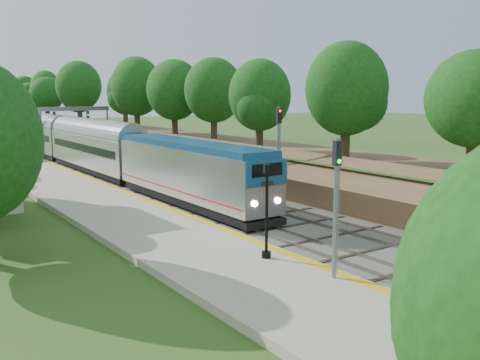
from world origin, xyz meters
TOP-DOWN VIEW (x-y plane):
  - trackbed at (2.00, 60.00)m, footprint 9.50×170.00m
  - platform at (-5.20, 16.00)m, footprint 6.40×68.00m
  - yellow_stripe at (-2.35, 16.00)m, footprint 0.55×68.00m
  - embankment at (10.35, 60.00)m, footprint 10.64×170.00m
  - signal_gantry at (2.47, 54.99)m, footprint 8.40×0.38m
  - trees_behind_platform at (-11.17, 20.67)m, footprint 7.82×53.32m
  - train at (0.00, 70.78)m, footprint 2.88×115.68m
  - lamppost_mid at (-3.97, -0.70)m, footprint 0.45×0.45m
  - lamppost_far at (-3.53, 9.36)m, footprint 0.42×0.42m
  - signal_platform at (-2.90, 5.70)m, footprint 0.33×0.26m
  - signal_farside at (6.20, 20.70)m, footprint 0.37×0.29m

SIDE VIEW (x-z plane):
  - trackbed at x=2.00m, z-range -0.07..0.21m
  - platform at x=-5.20m, z-range 0.00..0.38m
  - yellow_stripe at x=-2.35m, z-range 0.38..0.39m
  - embankment at x=10.35m, z-range -3.89..7.80m
  - train at x=0.00m, z-range 0.07..4.30m
  - lamppost_far at x=-3.53m, z-range 0.15..4.42m
  - lamppost_mid at x=-3.97m, z-range 0.14..4.65m
  - signal_platform at x=-2.90m, z-range 1.03..6.66m
  - signal_farside at x=6.20m, z-range 0.86..7.56m
  - trees_behind_platform at x=-11.17m, z-range 0.93..8.14m
  - signal_gantry at x=2.47m, z-range 1.72..7.92m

